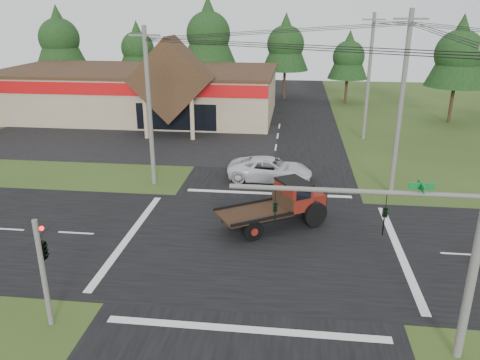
# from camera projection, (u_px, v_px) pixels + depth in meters

# --- Properties ---
(ground) EXTENTS (120.00, 120.00, 0.00)m
(ground) POSITION_uv_depth(u_px,v_px,m) (260.00, 243.00, 24.21)
(ground) COLOR #2C3F16
(ground) RESTS_ON ground
(road_ns) EXTENTS (12.00, 120.00, 0.02)m
(road_ns) POSITION_uv_depth(u_px,v_px,m) (260.00, 243.00, 24.21)
(road_ns) COLOR black
(road_ns) RESTS_ON ground
(road_ew) EXTENTS (120.00, 12.00, 0.02)m
(road_ew) POSITION_uv_depth(u_px,v_px,m) (260.00, 243.00, 24.21)
(road_ew) COLOR black
(road_ew) RESTS_ON ground
(parking_apron) EXTENTS (28.00, 14.00, 0.02)m
(parking_apron) POSITION_uv_depth(u_px,v_px,m) (126.00, 140.00, 43.47)
(parking_apron) COLOR black
(parking_apron) RESTS_ON ground
(cvs_building) EXTENTS (30.40, 18.20, 9.19)m
(cvs_building) POSITION_uv_depth(u_px,v_px,m) (141.00, 91.00, 52.57)
(cvs_building) COLOR tan
(cvs_building) RESTS_ON ground
(traffic_signal_mast) EXTENTS (8.12, 0.24, 7.00)m
(traffic_signal_mast) POSITION_uv_depth(u_px,v_px,m) (424.00, 240.00, 15.06)
(traffic_signal_mast) COLOR #595651
(traffic_signal_mast) RESTS_ON ground
(traffic_signal_corner) EXTENTS (0.53, 2.48, 4.40)m
(traffic_signal_corner) POSITION_uv_depth(u_px,v_px,m) (41.00, 240.00, 17.00)
(traffic_signal_corner) COLOR #595651
(traffic_signal_corner) RESTS_ON ground
(utility_pole_nw) EXTENTS (2.00, 0.30, 10.50)m
(utility_pole_nw) POSITION_uv_depth(u_px,v_px,m) (149.00, 107.00, 30.71)
(utility_pole_nw) COLOR #595651
(utility_pole_nw) RESTS_ON ground
(utility_pole_ne) EXTENTS (2.00, 0.30, 11.50)m
(utility_pole_ne) POSITION_uv_depth(u_px,v_px,m) (401.00, 105.00, 28.78)
(utility_pole_ne) COLOR #595651
(utility_pole_ne) RESTS_ON ground
(utility_pole_n) EXTENTS (2.00, 0.30, 11.20)m
(utility_pole_n) POSITION_uv_depth(u_px,v_px,m) (369.00, 77.00, 41.89)
(utility_pole_n) COLOR #595651
(utility_pole_n) RESTS_ON ground
(tree_row_a) EXTENTS (6.72, 6.72, 12.12)m
(tree_row_a) POSITION_uv_depth(u_px,v_px,m) (59.00, 36.00, 62.06)
(tree_row_a) COLOR #332316
(tree_row_a) RESTS_ON ground
(tree_row_b) EXTENTS (5.60, 5.60, 10.10)m
(tree_row_b) POSITION_uv_depth(u_px,v_px,m) (137.00, 46.00, 63.29)
(tree_row_b) COLOR #332316
(tree_row_b) RESTS_ON ground
(tree_row_c) EXTENTS (7.28, 7.28, 13.13)m
(tree_row_c) POSITION_uv_depth(u_px,v_px,m) (208.00, 32.00, 60.57)
(tree_row_c) COLOR #332316
(tree_row_c) RESTS_ON ground
(tree_row_d) EXTENTS (6.16, 6.16, 11.11)m
(tree_row_d) POSITION_uv_depth(u_px,v_px,m) (286.00, 42.00, 60.86)
(tree_row_d) COLOR #332316
(tree_row_d) RESTS_ON ground
(tree_row_e) EXTENTS (5.04, 5.04, 9.09)m
(tree_row_e) POSITION_uv_depth(u_px,v_px,m) (349.00, 55.00, 58.58)
(tree_row_e) COLOR #332316
(tree_row_e) RESTS_ON ground
(tree_side_ne) EXTENTS (6.16, 6.16, 11.11)m
(tree_side_ne) POSITION_uv_depth(u_px,v_px,m) (459.00, 51.00, 47.69)
(tree_side_ne) COLOR #332316
(tree_side_ne) RESTS_ON ground
(antique_flatbed_truck) EXTENTS (6.45, 5.27, 2.57)m
(antique_flatbed_truck) POSITION_uv_depth(u_px,v_px,m) (274.00, 205.00, 25.65)
(antique_flatbed_truck) COLOR #5B140D
(antique_flatbed_truck) RESTS_ON ground
(white_pickup) EXTENTS (6.06, 3.14, 1.63)m
(white_pickup) POSITION_uv_depth(u_px,v_px,m) (270.00, 169.00, 32.90)
(white_pickup) COLOR silver
(white_pickup) RESTS_ON ground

